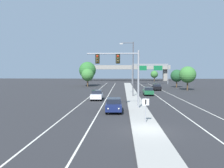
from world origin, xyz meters
name	(u,v)px	position (x,y,z in m)	size (l,w,h in m)	color
ground_plane	(147,131)	(0.00, 0.00, 0.00)	(260.00, 260.00, 0.00)	#28282B
median_island	(135,101)	(0.00, 18.00, 0.07)	(2.40, 110.00, 0.15)	#9E9B93
lane_stripe_oncoming_center	(108,96)	(-4.70, 25.00, 0.00)	(0.14, 100.00, 0.01)	silver
lane_stripe_receding_center	(158,97)	(4.70, 25.00, 0.00)	(0.14, 100.00, 0.01)	silver
edge_stripe_left	(90,96)	(-8.00, 25.00, 0.00)	(0.14, 100.00, 0.01)	silver
edge_stripe_right	(176,97)	(8.00, 25.00, 0.00)	(0.14, 100.00, 0.01)	silver
overhead_signal_mast	(122,67)	(-1.96, 10.82, 5.28)	(6.54, 0.44, 7.20)	gray
median_sign_post	(146,107)	(0.14, 2.46, 1.59)	(0.60, 0.10, 2.20)	gray
street_lamp_median	(132,66)	(-0.19, 24.94, 5.79)	(2.58, 0.28, 10.00)	#4C4C51
car_oncoming_navy	(114,105)	(-2.95, 8.67, 0.82)	(1.90, 4.50, 1.58)	#141E4C
car_oncoming_white	(97,95)	(-6.17, 20.05, 0.82)	(1.90, 4.50, 1.58)	silver
car_receding_green	(148,91)	(3.17, 27.85, 0.82)	(1.85, 4.48, 1.58)	#195633
car_receding_black	(156,87)	(6.57, 39.87, 0.82)	(1.85, 4.48, 1.58)	black
highway_sign_gantry	(150,67)	(8.20, 67.29, 6.16)	(13.28, 0.42, 7.50)	gray
overpass_bridge	(126,69)	(0.00, 97.92, 5.78)	(42.40, 6.40, 7.65)	gray
tree_far_left_b	(88,72)	(-13.27, 57.46, 4.56)	(4.83, 4.83, 6.99)	#4C3823
tree_far_right_c	(188,75)	(14.30, 40.34, 3.89)	(4.12, 4.12, 5.96)	#4C3823
tree_far_left_a	(88,70)	(-12.98, 55.22, 5.04)	(5.34, 5.34, 7.72)	#4C3823
tree_far_right_b	(177,76)	(13.93, 50.21, 3.40)	(3.60, 3.60, 5.22)	#4C3823
tree_far_right_a	(154,74)	(13.12, 91.94, 3.26)	(3.45, 3.45, 5.00)	#4C3823
tree_far_left_c	(88,75)	(-12.56, 52.47, 3.61)	(3.83, 3.83, 5.54)	#4C3823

